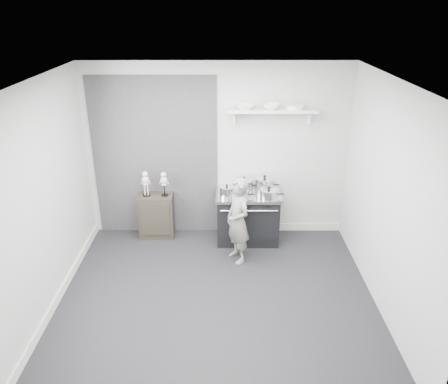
{
  "coord_description": "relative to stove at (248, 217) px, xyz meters",
  "views": [
    {
      "loc": [
        0.09,
        -4.54,
        3.48
      ],
      "look_at": [
        0.1,
        0.95,
        1.05
      ],
      "focal_mm": 35.0,
      "sensor_mm": 36.0,
      "label": 1
    }
  ],
  "objects": [
    {
      "name": "pot_back_right",
      "position": [
        0.25,
        0.13,
        0.5
      ],
      "size": [
        0.38,
        0.29,
        0.25
      ],
      "color": "silver",
      "rests_on": "stove"
    },
    {
      "name": "ground",
      "position": [
        -0.47,
        -1.48,
        -0.4
      ],
      "size": [
        4.0,
        4.0,
        0.0
      ],
      "primitive_type": "plane",
      "color": "black",
      "rests_on": "ground"
    },
    {
      "name": "stove",
      "position": [
        0.0,
        0.0,
        0.0
      ],
      "size": [
        0.99,
        0.62,
        0.79
      ],
      "color": "black",
      "rests_on": "ground"
    },
    {
      "name": "bowl_small",
      "position": [
        0.31,
        0.19,
        1.68
      ],
      "size": [
        0.24,
        0.24,
        0.08
      ],
      "primitive_type": "imported",
      "color": "white",
      "rests_on": "wall_shelf"
    },
    {
      "name": "side_cabinet",
      "position": [
        -1.43,
        0.13,
        -0.05
      ],
      "size": [
        0.54,
        0.32,
        0.7
      ],
      "primitive_type": "cube",
      "color": "black",
      "rests_on": "ground"
    },
    {
      "name": "wall_shelf",
      "position": [
        0.33,
        0.2,
        1.61
      ],
      "size": [
        1.3,
        0.26,
        0.24
      ],
      "color": "silver",
      "rests_on": "room_shell"
    },
    {
      "name": "child",
      "position": [
        -0.17,
        -0.58,
        0.23
      ],
      "size": [
        0.48,
        0.55,
        1.26
      ],
      "primitive_type": "imported",
      "rotation": [
        0.0,
        0.0,
        -1.09
      ],
      "color": "slate",
      "rests_on": "ground"
    },
    {
      "name": "skeleton_torso",
      "position": [
        -1.28,
        0.13,
        0.53
      ],
      "size": [
        0.12,
        0.08,
        0.45
      ],
      "primitive_type": null,
      "color": "beige",
      "rests_on": "side_cabinet"
    },
    {
      "name": "plate_stack",
      "position": [
        0.65,
        0.19,
        1.67
      ],
      "size": [
        0.25,
        0.25,
        0.06
      ],
      "primitive_type": "cylinder",
      "color": "white",
      "rests_on": "wall_shelf"
    },
    {
      "name": "bowl_large",
      "position": [
        -0.07,
        0.19,
        1.67
      ],
      "size": [
        0.27,
        0.27,
        0.07
      ],
      "primitive_type": "imported",
      "color": "white",
      "rests_on": "wall_shelf"
    },
    {
      "name": "pot_front_center",
      "position": [
        -0.1,
        -0.15,
        0.46
      ],
      "size": [
        0.27,
        0.18,
        0.16
      ],
      "color": "silver",
      "rests_on": "stove"
    },
    {
      "name": "pot_front_left",
      "position": [
        -0.32,
        -0.11,
        0.48
      ],
      "size": [
        0.3,
        0.22,
        0.2
      ],
      "color": "silver",
      "rests_on": "stove"
    },
    {
      "name": "room_shell",
      "position": [
        -0.56,
        -1.33,
        1.24
      ],
      "size": [
        4.02,
        3.62,
        2.71
      ],
      "color": "#B1B1AF",
      "rests_on": "ground"
    },
    {
      "name": "pot_front_right",
      "position": [
        0.29,
        -0.15,
        0.46
      ],
      "size": [
        0.36,
        0.27,
        0.19
      ],
      "color": "silver",
      "rests_on": "stove"
    },
    {
      "name": "pot_back_left",
      "position": [
        -0.06,
        0.15,
        0.48
      ],
      "size": [
        0.37,
        0.28,
        0.22
      ],
      "color": "silver",
      "rests_on": "stove"
    },
    {
      "name": "skeleton_full",
      "position": [
        -1.56,
        0.13,
        0.53
      ],
      "size": [
        0.13,
        0.08,
        0.46
      ],
      "primitive_type": null,
      "color": "beige",
      "rests_on": "side_cabinet"
    }
  ]
}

